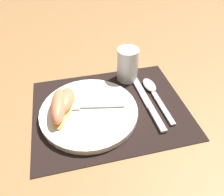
{
  "coord_description": "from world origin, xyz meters",
  "views": [
    {
      "loc": [
        -0.09,
        -0.41,
        0.43
      ],
      "look_at": [
        0.01,
        0.02,
        0.02
      ],
      "focal_mm": 35.0,
      "sensor_mm": 36.0,
      "label": 1
    }
  ],
  "objects_px": {
    "plate": "(89,112)",
    "knife": "(148,103)",
    "spoon": "(153,91)",
    "fork": "(83,106)",
    "citrus_wedge_0": "(64,102)",
    "citrus_wedge_1": "(59,107)",
    "juice_glass": "(127,66)"
  },
  "relations": [
    {
      "from": "knife",
      "to": "juice_glass",
      "type": "bearing_deg",
      "value": 100.91
    },
    {
      "from": "plate",
      "to": "spoon",
      "type": "distance_m",
      "value": 0.2
    },
    {
      "from": "juice_glass",
      "to": "citrus_wedge_0",
      "type": "height_order",
      "value": "juice_glass"
    },
    {
      "from": "fork",
      "to": "citrus_wedge_0",
      "type": "relative_size",
      "value": 1.61
    },
    {
      "from": "juice_glass",
      "to": "citrus_wedge_0",
      "type": "bearing_deg",
      "value": -154.26
    },
    {
      "from": "juice_glass",
      "to": "knife",
      "type": "xyz_separation_m",
      "value": [
        0.02,
        -0.13,
        -0.04
      ]
    },
    {
      "from": "spoon",
      "to": "fork",
      "type": "height_order",
      "value": "fork"
    },
    {
      "from": "juice_glass",
      "to": "spoon",
      "type": "bearing_deg",
      "value": -55.45
    },
    {
      "from": "fork",
      "to": "citrus_wedge_0",
      "type": "xyz_separation_m",
      "value": [
        -0.05,
        0.02,
        0.01
      ]
    },
    {
      "from": "citrus_wedge_0",
      "to": "juice_glass",
      "type": "bearing_deg",
      "value": 25.74
    },
    {
      "from": "spoon",
      "to": "citrus_wedge_1",
      "type": "relative_size",
      "value": 1.49
    },
    {
      "from": "plate",
      "to": "juice_glass",
      "type": "xyz_separation_m",
      "value": [
        0.14,
        0.13,
        0.04
      ]
    },
    {
      "from": "plate",
      "to": "citrus_wedge_0",
      "type": "distance_m",
      "value": 0.07
    },
    {
      "from": "fork",
      "to": "citrus_wedge_0",
      "type": "height_order",
      "value": "citrus_wedge_0"
    },
    {
      "from": "plate",
      "to": "spoon",
      "type": "bearing_deg",
      "value": 12.67
    },
    {
      "from": "knife",
      "to": "fork",
      "type": "relative_size",
      "value": 1.18
    },
    {
      "from": "citrus_wedge_0",
      "to": "fork",
      "type": "bearing_deg",
      "value": -17.48
    },
    {
      "from": "knife",
      "to": "fork",
      "type": "height_order",
      "value": "fork"
    },
    {
      "from": "knife",
      "to": "spoon",
      "type": "xyz_separation_m",
      "value": [
        0.03,
        0.05,
        0.0
      ]
    },
    {
      "from": "fork",
      "to": "citrus_wedge_1",
      "type": "distance_m",
      "value": 0.06
    },
    {
      "from": "plate",
      "to": "knife",
      "type": "distance_m",
      "value": 0.17
    },
    {
      "from": "spoon",
      "to": "plate",
      "type": "bearing_deg",
      "value": -167.33
    },
    {
      "from": "plate",
      "to": "citrus_wedge_0",
      "type": "relative_size",
      "value": 2.19
    },
    {
      "from": "citrus_wedge_0",
      "to": "citrus_wedge_1",
      "type": "distance_m",
      "value": 0.03
    },
    {
      "from": "spoon",
      "to": "fork",
      "type": "bearing_deg",
      "value": -171.48
    },
    {
      "from": "juice_glass",
      "to": "citrus_wedge_0",
      "type": "relative_size",
      "value": 0.88
    },
    {
      "from": "fork",
      "to": "citrus_wedge_1",
      "type": "xyz_separation_m",
      "value": [
        -0.06,
        -0.01,
        0.02
      ]
    },
    {
      "from": "plate",
      "to": "knife",
      "type": "bearing_deg",
      "value": -0.46
    },
    {
      "from": "juice_glass",
      "to": "fork",
      "type": "bearing_deg",
      "value": -143.88
    },
    {
      "from": "plate",
      "to": "juice_glass",
      "type": "relative_size",
      "value": 2.49
    },
    {
      "from": "plate",
      "to": "fork",
      "type": "distance_m",
      "value": 0.02
    },
    {
      "from": "plate",
      "to": "knife",
      "type": "relative_size",
      "value": 1.16
    }
  ]
}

